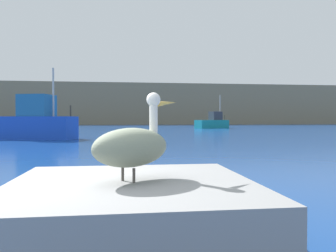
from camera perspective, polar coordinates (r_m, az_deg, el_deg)
The scene contains 6 objects.
ground_plane at distance 4.18m, azimuth -21.92°, elevation -17.40°, with size 260.00×260.00×0.00m, color navy.
hillside_backdrop at distance 80.47m, azimuth -8.25°, elevation 3.57°, with size 140.00×13.55×9.23m, color #7F755B.
pier_dock at distance 3.61m, azimuth -6.17°, elevation -14.62°, with size 2.49×2.39×0.68m, color gray.
pelican at distance 3.49m, azimuth -6.01°, elevation -3.34°, with size 1.08×1.01×0.93m.
fishing_boat_blue at distance 23.66m, azimuth -22.63°, elevation 0.43°, with size 6.71×3.59×4.58m.
fishing_boat_teal at distance 47.43m, azimuth 7.58°, elevation 0.61°, with size 5.21×3.69×4.69m.
Camera 1 is at (0.99, -3.83, 1.33)m, focal length 35.97 mm.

